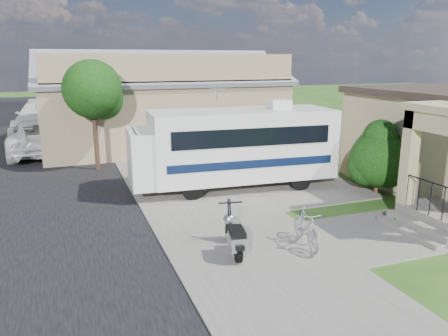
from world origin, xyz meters
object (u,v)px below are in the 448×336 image
object	(u,v)px
bicycle	(306,229)
garden_hose	(400,221)
pickup_truck	(38,136)
scooter	(234,236)
shrub	(379,156)
motorhome	(235,145)
van	(41,117)

from	to	relation	value
bicycle	garden_hose	world-z (taller)	bicycle
pickup_truck	scooter	bearing A→B (deg)	104.50
shrub	scooter	world-z (taller)	shrub
motorhome	pickup_truck	size ratio (longest dim) A/B	1.19
shrub	van	size ratio (longest dim) A/B	0.39
van	shrub	bearing A→B (deg)	-52.13
bicycle	pickup_truck	size ratio (longest dim) A/B	0.26
shrub	garden_hose	distance (m)	3.27
motorhome	van	bearing A→B (deg)	117.22
scooter	van	xyz separation A→B (m)	(-4.87, 21.35, 0.47)
pickup_truck	garden_hose	xyz separation A→B (m)	(9.94, -14.04, -0.77)
shrub	scooter	bearing A→B (deg)	-155.79
shrub	garden_hose	size ratio (longest dim) A/B	6.34
scooter	bicycle	bearing A→B (deg)	4.24
scooter	garden_hose	bearing A→B (deg)	13.48
pickup_truck	van	bearing A→B (deg)	-93.25
motorhome	pickup_truck	distance (m)	11.36
motorhome	van	world-z (taller)	motorhome
shrub	pickup_truck	distance (m)	16.00
bicycle	van	xyz separation A→B (m)	(-6.68, 21.57, 0.49)
motorhome	bicycle	world-z (taller)	motorhome
scooter	pickup_truck	distance (m)	15.04
scooter	bicycle	world-z (taller)	scooter
bicycle	pickup_truck	xyz separation A→B (m)	(-6.59, 14.47, 0.38)
motorhome	pickup_truck	bearing A→B (deg)	131.14
pickup_truck	bicycle	bearing A→B (deg)	110.47
motorhome	bicycle	size ratio (longest dim) A/B	4.56
motorhome	scooter	bearing A→B (deg)	-107.95
shrub	pickup_truck	bearing A→B (deg)	134.90
motorhome	scooter	world-z (taller)	motorhome
scooter	pickup_truck	world-z (taller)	pickup_truck
scooter	van	world-z (taller)	van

